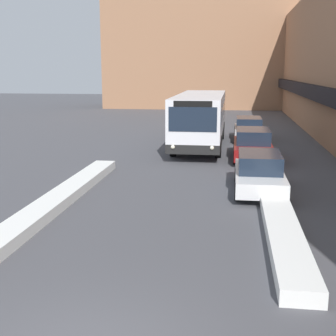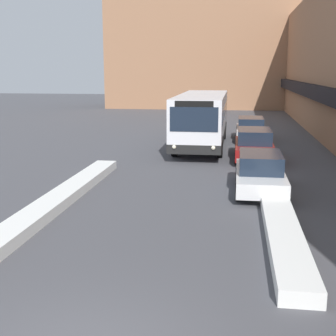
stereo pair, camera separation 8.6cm
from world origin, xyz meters
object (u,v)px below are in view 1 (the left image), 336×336
city_bus (201,118)px  parked_car_back (249,128)px  parked_car_front (259,172)px  parked_car_middle (253,144)px

city_bus → parked_car_back: bearing=48.9°
city_bus → parked_car_front: size_ratio=2.40×
city_bus → parked_car_back: (2.91, 3.34, -0.97)m
parked_car_middle → parked_car_back: (0.00, 6.80, -0.02)m
city_bus → parked_car_front: 10.44m
parked_car_front → parked_car_middle: (0.00, 6.51, 0.04)m
city_bus → parked_car_back: size_ratio=2.25×
city_bus → parked_car_front: (2.91, -9.98, -0.98)m
parked_car_front → parked_car_middle: parked_car_middle is taller
parked_car_front → parked_car_middle: bearing=90.0°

